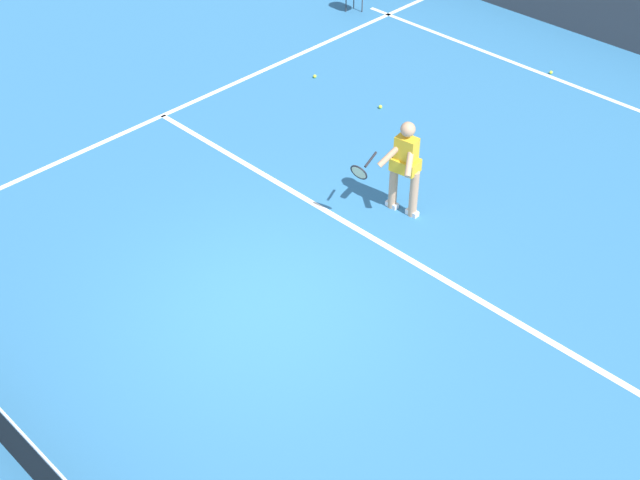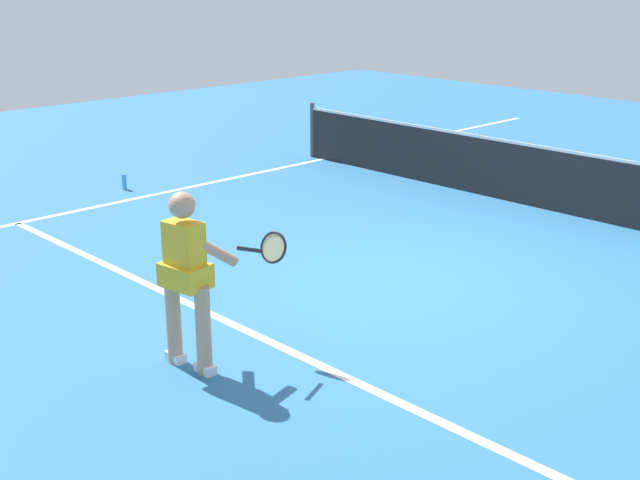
{
  "view_description": "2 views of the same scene",
  "coord_description": "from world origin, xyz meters",
  "px_view_note": "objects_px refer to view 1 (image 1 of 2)",
  "views": [
    {
      "loc": [
        -6.34,
        5.4,
        7.69
      ],
      "look_at": [
        -0.2,
        -0.82,
        0.75
      ],
      "focal_mm": 47.58,
      "sensor_mm": 36.0,
      "label": 1
    },
    {
      "loc": [
        5.57,
        -6.62,
        3.27
      ],
      "look_at": [
        0.02,
        -1.29,
        0.77
      ],
      "focal_mm": 47.42,
      "sensor_mm": 36.0,
      "label": 2
    }
  ],
  "objects_px": {
    "tennis_ball_far": "(551,72)",
    "tennis_ball_near": "(315,76)",
    "tennis_player": "(404,165)",
    "tennis_ball_mid": "(380,107)"
  },
  "relations": [
    {
      "from": "tennis_ball_far",
      "to": "tennis_ball_near",
      "type": "bearing_deg",
      "value": 46.6
    },
    {
      "from": "tennis_ball_mid",
      "to": "tennis_ball_far",
      "type": "xyz_separation_m",
      "value": [
        -1.47,
        -3.33,
        0.0
      ]
    },
    {
      "from": "tennis_player",
      "to": "tennis_ball_mid",
      "type": "xyz_separation_m",
      "value": [
        2.3,
        -2.15,
        -0.81
      ]
    },
    {
      "from": "tennis_ball_mid",
      "to": "tennis_ball_far",
      "type": "relative_size",
      "value": 1.0
    },
    {
      "from": "tennis_player",
      "to": "tennis_ball_mid",
      "type": "height_order",
      "value": "tennis_player"
    },
    {
      "from": "tennis_player",
      "to": "tennis_ball_near",
      "type": "distance_m",
      "value": 4.6
    },
    {
      "from": "tennis_player",
      "to": "tennis_ball_mid",
      "type": "relative_size",
      "value": 23.48
    },
    {
      "from": "tennis_ball_mid",
      "to": "tennis_player",
      "type": "bearing_deg",
      "value": 136.97
    },
    {
      "from": "tennis_player",
      "to": "tennis_ball_far",
      "type": "relative_size",
      "value": 23.48
    },
    {
      "from": "tennis_player",
      "to": "tennis_ball_near",
      "type": "bearing_deg",
      "value": -28.36
    }
  ]
}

